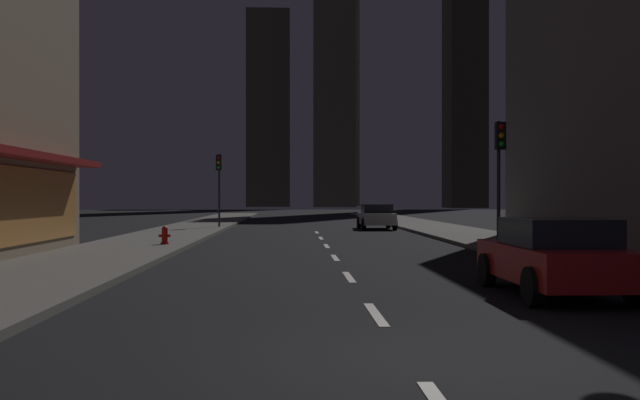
# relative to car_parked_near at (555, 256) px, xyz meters

# --- Properties ---
(ground_plane) EXTENTS (78.00, 136.00, 0.10)m
(ground_plane) POSITION_rel_car_parked_near_xyz_m (-3.60, 26.79, -0.79)
(ground_plane) COLOR black
(sidewalk_right) EXTENTS (4.00, 76.00, 0.15)m
(sidewalk_right) POSITION_rel_car_parked_near_xyz_m (3.40, 26.79, -0.67)
(sidewalk_right) COLOR #605E59
(sidewalk_right) RESTS_ON ground
(sidewalk_left) EXTENTS (4.00, 76.00, 0.15)m
(sidewalk_left) POSITION_rel_car_parked_near_xyz_m (-10.60, 26.79, -0.67)
(sidewalk_left) COLOR #605E59
(sidewalk_left) RESTS_ON ground
(lane_marking_center) EXTENTS (0.16, 33.40, 0.01)m
(lane_marking_center) POSITION_rel_car_parked_near_xyz_m (-3.60, 8.39, -0.73)
(lane_marking_center) COLOR silver
(lane_marking_center) RESTS_ON ground
(skyscraper_distant_tall) EXTENTS (8.63, 6.42, 39.06)m
(skyscraper_distant_tall) POSITION_rel_car_parked_near_xyz_m (-9.56, 129.53, 18.79)
(skyscraper_distant_tall) COLOR #504C3C
(skyscraper_distant_tall) RESTS_ON ground
(skyscraper_distant_mid) EXTENTS (8.01, 5.73, 78.48)m
(skyscraper_distant_mid) POSITION_rel_car_parked_near_xyz_m (3.33, 123.83, 38.50)
(skyscraper_distant_mid) COLOR #605B48
(skyscraper_distant_mid) RESTS_ON ground
(skyscraper_distant_short) EXTENTS (5.19, 6.13, 55.08)m
(skyscraper_distant_short) POSITION_rel_car_parked_near_xyz_m (7.61, 147.42, 26.80)
(skyscraper_distant_short) COLOR #5C5745
(skyscraper_distant_short) RESTS_ON ground
(skyscraper_distant_slender) EXTENTS (6.51, 8.38, 73.45)m
(skyscraper_distant_slender) POSITION_rel_car_parked_near_xyz_m (26.16, 113.38, 35.98)
(skyscraper_distant_slender) COLOR #323025
(skyscraper_distant_slender) RESTS_ON ground
(car_parked_near) EXTENTS (1.98, 4.24, 1.45)m
(car_parked_near) POSITION_rel_car_parked_near_xyz_m (0.00, 0.00, 0.00)
(car_parked_near) COLOR #B21919
(car_parked_near) RESTS_ON ground
(car_parked_far) EXTENTS (1.98, 4.24, 1.45)m
(car_parked_far) POSITION_rel_car_parked_near_xyz_m (0.00, 27.92, 0.00)
(car_parked_far) COLOR silver
(car_parked_far) RESTS_ON ground
(fire_hydrant_far_left) EXTENTS (0.42, 0.30, 0.65)m
(fire_hydrant_far_left) POSITION_rel_car_parked_near_xyz_m (-9.50, 12.78, -0.29)
(fire_hydrant_far_left) COLOR red
(fire_hydrant_far_left) RESTS_ON sidewalk_left
(traffic_light_near_right) EXTENTS (0.32, 0.48, 4.20)m
(traffic_light_near_right) POSITION_rel_car_parked_near_xyz_m (1.90, 9.93, 2.45)
(traffic_light_near_right) COLOR #2D2D2D
(traffic_light_near_right) RESTS_ON sidewalk_right
(traffic_light_far_left) EXTENTS (0.32, 0.48, 4.20)m
(traffic_light_far_left) POSITION_rel_car_parked_near_xyz_m (-9.10, 28.03, 2.45)
(traffic_light_far_left) COLOR #2D2D2D
(traffic_light_far_left) RESTS_ON sidewalk_left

